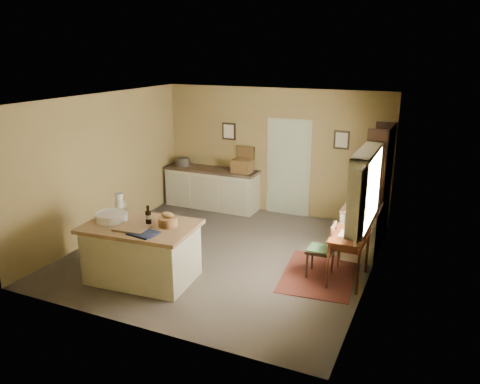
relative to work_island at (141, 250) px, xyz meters
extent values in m
plane|color=#4E443B|center=(0.74, 1.35, -0.48)|extent=(5.00, 5.00, 0.00)
cube|color=olive|center=(0.74, 3.85, 0.87)|extent=(5.00, 0.10, 2.70)
cube|color=olive|center=(0.74, -1.15, 0.87)|extent=(5.00, 0.10, 2.70)
cube|color=olive|center=(-1.76, 1.35, 0.87)|extent=(0.10, 5.00, 2.70)
cube|color=olive|center=(3.24, 1.35, 0.87)|extent=(0.10, 5.00, 2.70)
plane|color=silver|center=(0.74, 1.35, 2.22)|extent=(5.00, 5.00, 0.00)
cube|color=#B9C2A2|center=(1.09, 3.82, 0.57)|extent=(0.97, 0.06, 2.11)
cube|color=black|center=(-0.31, 3.83, 1.24)|extent=(0.32, 0.02, 0.38)
cube|color=beige|center=(-0.31, 3.82, 1.24)|extent=(0.24, 0.01, 0.30)
cube|color=black|center=(2.19, 3.83, 1.24)|extent=(0.32, 0.02, 0.38)
cube|color=beige|center=(2.19, 3.82, 1.24)|extent=(0.24, 0.01, 0.30)
cube|color=beige|center=(3.12, 1.15, 0.54)|extent=(0.25, 1.32, 0.06)
cube|color=beige|center=(3.12, 1.15, 1.60)|extent=(0.25, 1.32, 0.06)
cube|color=white|center=(3.24, 1.15, 1.07)|extent=(0.01, 1.20, 1.00)
cube|color=beige|center=(3.20, 0.33, 1.07)|extent=(0.04, 0.35, 1.00)
cube|color=beige|center=(3.20, 1.97, 1.07)|extent=(0.04, 0.35, 1.00)
cube|color=beige|center=(0.01, 0.00, -0.06)|extent=(1.64, 1.11, 0.85)
cube|color=olive|center=(0.01, 0.00, 0.40)|extent=(1.77, 1.23, 0.06)
cylinder|color=white|center=(-0.51, -0.03, 0.48)|extent=(0.49, 0.49, 0.11)
cube|color=olive|center=(0.02, -0.21, 0.44)|extent=(0.52, 0.38, 0.03)
cube|color=black|center=(0.28, -0.30, 0.44)|extent=(0.43, 0.36, 0.02)
cylinder|color=brown|center=(0.43, 0.12, 0.50)|extent=(0.29, 0.29, 0.14)
cylinder|color=black|center=(0.09, 0.09, 0.57)|extent=(0.07, 0.07, 0.29)
cylinder|color=black|center=(0.11, 0.09, 0.57)|extent=(0.07, 0.07, 0.29)
cube|color=beige|center=(-0.61, 3.55, -0.06)|extent=(2.12, 0.58, 0.85)
cube|color=#332319|center=(-0.61, 3.55, 0.39)|extent=(2.16, 0.61, 0.05)
cube|color=#4A3217|center=(0.13, 3.55, 0.56)|extent=(0.42, 0.32, 0.28)
cylinder|color=#59544F|center=(-1.35, 3.55, 0.51)|extent=(0.36, 0.36, 0.18)
cube|color=#521C17|center=(2.49, 1.26, -0.48)|extent=(1.26, 1.71, 0.01)
cube|color=#381A0C|center=(2.94, 1.26, 0.27)|extent=(0.53, 0.86, 0.03)
cube|color=#381A0C|center=(2.94, 1.26, 0.20)|extent=(0.47, 0.80, 0.10)
cube|color=silver|center=(2.89, 1.26, 0.29)|extent=(0.22, 0.30, 0.01)
cylinder|color=black|center=(3.04, 1.50, 0.31)|extent=(0.05, 0.05, 0.05)
cylinder|color=#381A0C|center=(2.72, 0.87, -0.12)|extent=(0.04, 0.04, 0.72)
cylinder|color=#381A0C|center=(3.17, 0.87, -0.12)|extent=(0.04, 0.04, 0.72)
cylinder|color=#381A0C|center=(2.72, 1.65, -0.12)|extent=(0.04, 0.04, 0.72)
cylinder|color=#381A0C|center=(3.17, 1.65, -0.12)|extent=(0.04, 0.04, 0.72)
cube|color=beige|center=(2.94, 2.46, -0.06)|extent=(0.59, 1.07, 0.85)
cube|color=#332319|center=(2.94, 2.46, 0.39)|extent=(0.62, 1.11, 0.05)
cylinder|color=silver|center=(2.91, 2.30, 0.46)|extent=(0.26, 0.26, 0.09)
cube|color=black|center=(3.05, 2.68, 0.60)|extent=(0.37, 0.04, 2.17)
cube|color=black|center=(3.05, 3.62, 0.60)|extent=(0.37, 0.04, 2.17)
cube|color=black|center=(3.23, 3.15, 0.60)|extent=(0.02, 0.98, 2.17)
cube|color=black|center=(3.05, 3.15, -0.43)|extent=(0.37, 0.94, 0.03)
cube|color=black|center=(3.05, 3.15, 0.11)|extent=(0.37, 0.94, 0.03)
cube|color=black|center=(3.05, 3.15, 0.66)|extent=(0.37, 0.94, 0.03)
cube|color=black|center=(3.05, 3.15, 1.09)|extent=(0.37, 0.94, 0.03)
cube|color=black|center=(3.05, 3.15, 1.53)|extent=(0.37, 0.94, 0.03)
cylinder|color=white|center=(3.05, 3.15, 0.72)|extent=(0.12, 0.12, 0.11)
camera|label=1|loc=(4.10, -5.45, 2.98)|focal=35.00mm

